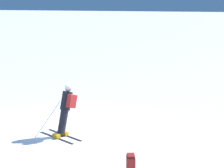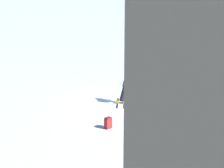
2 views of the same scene
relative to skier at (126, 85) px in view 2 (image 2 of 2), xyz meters
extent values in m
plane|color=white|center=(-0.23, -0.13, -0.98)|extent=(300.00, 300.00, 0.00)
cube|color=black|center=(0.05, -0.05, -0.97)|extent=(0.77, 1.57, 0.01)
cube|color=black|center=(0.38, -0.20, -0.97)|extent=(0.77, 1.57, 0.01)
cube|color=orange|center=(0.05, -0.05, -0.91)|extent=(0.24, 0.31, 0.12)
cube|color=orange|center=(0.38, -0.20, -0.91)|extent=(0.24, 0.31, 0.12)
cylinder|color=black|center=(0.10, -0.07, -0.47)|extent=(0.51, 0.42, 0.83)
cylinder|color=black|center=(-0.06, 0.00, 0.21)|extent=(0.58, 0.51, 0.68)
sphere|color=tan|center=(-0.15, 0.04, 0.62)|extent=(0.34, 0.31, 0.27)
sphere|color=silver|center=(-0.16, 0.04, 0.64)|extent=(0.39, 0.36, 0.31)
cube|color=#AD231E|center=(0.04, 0.24, 0.24)|extent=(0.42, 0.32, 0.49)
cylinder|color=#B7B7BC|center=(-0.43, -0.17, -0.43)|extent=(0.35, 0.44, 1.12)
cylinder|color=#B7B7BC|center=(0.34, -0.51, -0.37)|extent=(0.47, 0.77, 1.23)
cube|color=#AD231E|center=(2.04, 2.83, -0.76)|extent=(0.36, 0.31, 0.44)
cube|color=maroon|center=(2.04, 2.83, -0.51)|extent=(0.32, 0.28, 0.06)
camera|label=1|loc=(10.91, 5.28, 3.47)|focal=60.00mm
camera|label=2|loc=(7.34, 17.02, 5.26)|focal=60.00mm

